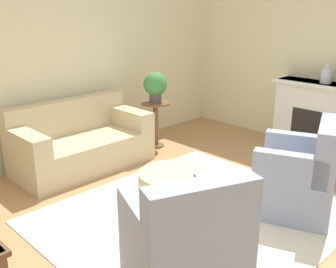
% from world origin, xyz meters
% --- Properties ---
extents(ground_plane, '(16.00, 16.00, 0.00)m').
position_xyz_m(ground_plane, '(0.00, 0.00, 0.00)').
color(ground_plane, '#AD7F51').
extents(wall_back, '(8.97, 0.12, 2.80)m').
position_xyz_m(wall_back, '(0.00, 2.54, 1.40)').
color(wall_back, beige).
rests_on(wall_back, ground_plane).
extents(wall_right, '(0.12, 9.97, 2.80)m').
position_xyz_m(wall_right, '(3.04, 0.00, 1.40)').
color(wall_right, beige).
rests_on(wall_right, ground_plane).
extents(rug, '(2.91, 2.56, 0.01)m').
position_xyz_m(rug, '(0.00, 0.00, 0.01)').
color(rug, beige).
rests_on(rug, ground_plane).
extents(couch, '(1.80, 0.89, 0.89)m').
position_xyz_m(couch, '(-0.08, 2.00, 0.33)').
color(couch, '#C6B289').
rests_on(couch, ground_plane).
extents(armchair_left, '(1.03, 1.01, 1.00)m').
position_xyz_m(armchair_left, '(-0.87, -0.69, 0.39)').
color(armchair_left, '#8E99B2').
rests_on(armchair_left, rug).
extents(armchair_right, '(1.03, 1.01, 1.00)m').
position_xyz_m(armchair_right, '(0.87, -0.69, 0.39)').
color(armchair_right, '#8E99B2').
rests_on(armchair_right, rug).
extents(ottoman_table, '(0.70, 0.70, 0.44)m').
position_xyz_m(ottoman_table, '(-0.08, 0.26, 0.29)').
color(ottoman_table, '#C6B289').
rests_on(ottoman_table, rug).
extents(side_table, '(0.44, 0.44, 0.71)m').
position_xyz_m(side_table, '(1.19, 1.87, 0.47)').
color(side_table, brown).
rests_on(side_table, ground_plane).
extents(fireplace, '(0.44, 1.47, 1.04)m').
position_xyz_m(fireplace, '(2.80, 0.00, 0.55)').
color(fireplace, white).
rests_on(fireplace, ground_plane).
extents(vase_mantel_near, '(0.16, 0.16, 0.29)m').
position_xyz_m(vase_mantel_near, '(2.78, 0.00, 1.15)').
color(vase_mantel_near, silver).
rests_on(vase_mantel_near, fireplace).
extents(potted_plant_on_side_table, '(0.35, 0.35, 0.45)m').
position_xyz_m(potted_plant_on_side_table, '(1.19, 1.87, 0.97)').
color(potted_plant_on_side_table, '#4C4742').
rests_on(potted_plant_on_side_table, side_table).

